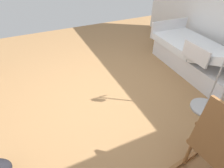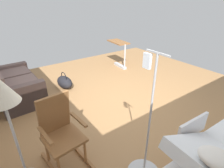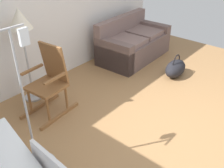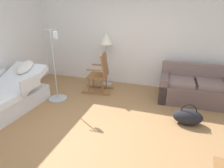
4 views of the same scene
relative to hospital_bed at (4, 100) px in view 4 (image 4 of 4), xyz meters
name	(u,v)px [view 4 (image 4 of 4)]	position (x,y,z in m)	size (l,w,h in m)	color
ground_plane	(98,131)	(2.17, 0.00, -0.30)	(6.97, 6.97, 0.00)	#9E7247
back_wall	(132,37)	(2.17, 2.52, 1.05)	(5.78, 0.10, 2.70)	white
hospital_bed	(4,100)	(0.00, 0.00, 0.00)	(1.07, 2.14, 0.98)	silver
couch	(194,89)	(3.88, 1.88, 0.01)	(1.63, 0.91, 0.85)	#68534F
rocking_chair	(100,74)	(1.56, 1.67, 0.21)	(0.80, 0.54, 1.05)	brown
floor_lamp	(106,42)	(1.55, 2.18, 0.93)	(0.34, 0.34, 1.48)	#B2B5BA
duffel_bag	(188,117)	(3.74, 0.78, -0.14)	(0.59, 0.37, 0.43)	black
iv_pole	(57,90)	(0.73, 0.90, -0.05)	(0.44, 0.44, 1.69)	#B2B5BA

